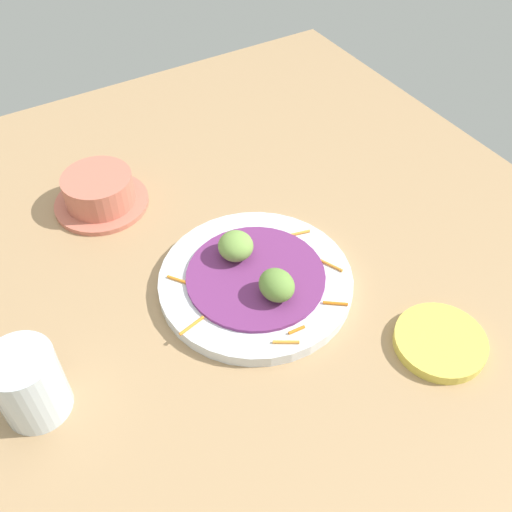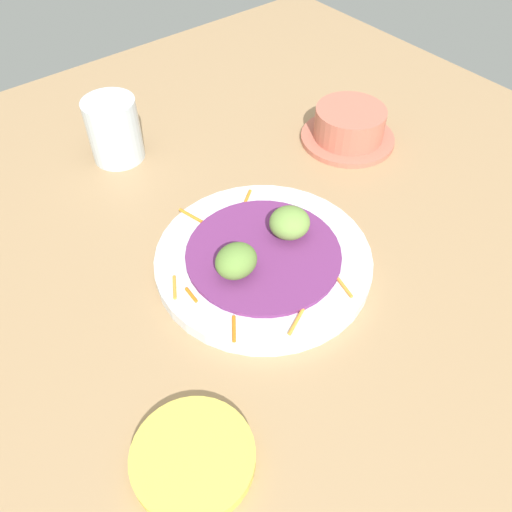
{
  "view_description": "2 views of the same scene",
  "coord_description": "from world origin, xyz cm",
  "px_view_note": "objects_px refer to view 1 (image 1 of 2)",
  "views": [
    {
      "loc": [
        -48.69,
        21.77,
        61.38
      ],
      "look_at": [
        -2.52,
        -5.75,
        5.46
      ],
      "focal_mm": 40.91,
      "sensor_mm": 36.0,
      "label": 1
    },
    {
      "loc": [
        -31.4,
        -36.81,
        49.27
      ],
      "look_at": [
        -5.77,
        -4.86,
        4.74
      ],
      "focal_mm": 36.67,
      "sensor_mm": 36.0,
      "label": 2
    }
  ],
  "objects_px": {
    "main_plate": "(256,281)",
    "terracotta_bowl": "(99,192)",
    "guac_scoop_center": "(277,285)",
    "water_glass": "(29,384)",
    "guac_scoop_left": "(236,246)",
    "side_plate_small": "(440,342)"
  },
  "relations": [
    {
      "from": "main_plate",
      "to": "terracotta_bowl",
      "type": "bearing_deg",
      "value": 24.15
    },
    {
      "from": "terracotta_bowl",
      "to": "guac_scoop_center",
      "type": "bearing_deg",
      "value": -158.16
    },
    {
      "from": "guac_scoop_center",
      "to": "water_glass",
      "type": "xyz_separation_m",
      "value": [
        0.01,
        0.31,
        0.0
      ]
    },
    {
      "from": "main_plate",
      "to": "water_glass",
      "type": "bearing_deg",
      "value": 95.57
    },
    {
      "from": "guac_scoop_left",
      "to": "water_glass",
      "type": "relative_size",
      "value": 0.54
    },
    {
      "from": "guac_scoop_left",
      "to": "guac_scoop_center",
      "type": "height_order",
      "value": "guac_scoop_center"
    },
    {
      "from": "side_plate_small",
      "to": "water_glass",
      "type": "relative_size",
      "value": 1.23
    },
    {
      "from": "guac_scoop_left",
      "to": "water_glass",
      "type": "bearing_deg",
      "value": 103.79
    },
    {
      "from": "guac_scoop_center",
      "to": "side_plate_small",
      "type": "xyz_separation_m",
      "value": [
        -0.16,
        -0.14,
        -0.03
      ]
    },
    {
      "from": "guac_scoop_center",
      "to": "terracotta_bowl",
      "type": "relative_size",
      "value": 0.35
    },
    {
      "from": "terracotta_bowl",
      "to": "guac_scoop_left",
      "type": "bearing_deg",
      "value": -152.76
    },
    {
      "from": "main_plate",
      "to": "guac_scoop_center",
      "type": "xyz_separation_m",
      "value": [
        -0.04,
        -0.0,
        0.03
      ]
    },
    {
      "from": "guac_scoop_center",
      "to": "water_glass",
      "type": "height_order",
      "value": "water_glass"
    },
    {
      "from": "guac_scoop_center",
      "to": "terracotta_bowl",
      "type": "bearing_deg",
      "value": 21.84
    },
    {
      "from": "main_plate",
      "to": "terracotta_bowl",
      "type": "relative_size",
      "value": 1.81
    },
    {
      "from": "main_plate",
      "to": "guac_scoop_left",
      "type": "distance_m",
      "value": 0.05
    },
    {
      "from": "guac_scoop_left",
      "to": "water_glass",
      "type": "distance_m",
      "value": 0.31
    },
    {
      "from": "terracotta_bowl",
      "to": "water_glass",
      "type": "distance_m",
      "value": 0.35
    },
    {
      "from": "guac_scoop_left",
      "to": "side_plate_small",
      "type": "distance_m",
      "value": 0.29
    },
    {
      "from": "water_glass",
      "to": "guac_scoop_center",
      "type": "bearing_deg",
      "value": -92.63
    },
    {
      "from": "side_plate_small",
      "to": "water_glass",
      "type": "bearing_deg",
      "value": 69.17
    },
    {
      "from": "side_plate_small",
      "to": "water_glass",
      "type": "xyz_separation_m",
      "value": [
        0.17,
        0.45,
        0.04
      ]
    }
  ]
}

